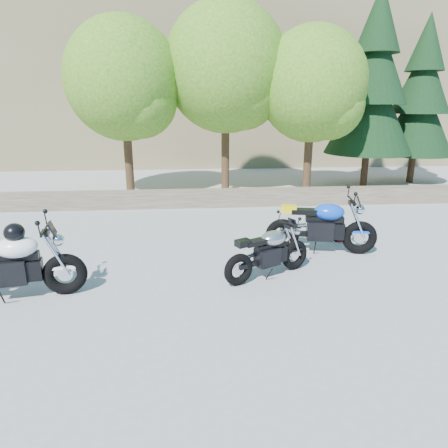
{
  "coord_description": "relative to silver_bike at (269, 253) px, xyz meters",
  "views": [
    {
      "loc": [
        -0.43,
        -6.5,
        2.99
      ],
      "look_at": [
        0.2,
        1.0,
        0.75
      ],
      "focal_mm": 32.0,
      "sensor_mm": 36.0,
      "label": 1
    }
  ],
  "objects": [
    {
      "name": "blue_bike",
      "position": [
        1.34,
        1.14,
        0.11
      ],
      "size": [
        2.3,
        0.77,
        1.16
      ],
      "rotation": [
        0.0,
        0.0,
        -0.19
      ],
      "color": "black",
      "rests_on": "ground"
    },
    {
      "name": "backpack",
      "position": [
        2.01,
        1.85,
        -0.29
      ],
      "size": [
        0.28,
        0.26,
        0.34
      ],
      "rotation": [
        0.0,
        0.0,
        0.2
      ],
      "color": "black",
      "rests_on": "ground"
    },
    {
      "name": "white_bike",
      "position": [
        -4.23,
        -0.54,
        0.16
      ],
      "size": [
        2.27,
        0.75,
        1.26
      ],
      "rotation": [
        0.0,
        0.0,
        0.17
      ],
      "color": "black",
      "rests_on": "ground"
    },
    {
      "name": "tree_decid_right",
      "position": [
        2.78,
        6.83,
        3.04
      ],
      "size": [
        3.54,
        3.54,
        5.41
      ],
      "color": "#382314",
      "rests_on": "ground"
    },
    {
      "name": "stone_wall",
      "position": [
        -0.93,
        5.39,
        -0.21
      ],
      "size": [
        22.0,
        0.55,
        0.5
      ],
      "primitive_type": "cube",
      "color": "brown",
      "rests_on": "ground"
    },
    {
      "name": "tree_decid_left",
      "position": [
        -3.32,
        7.03,
        3.18
      ],
      "size": [
        3.67,
        3.67,
        5.62
      ],
      "color": "#382314",
      "rests_on": "ground"
    },
    {
      "name": "silver_bike",
      "position": [
        0.0,
        0.0,
        0.0
      ],
      "size": [
        1.71,
        1.0,
        0.94
      ],
      "rotation": [
        0.0,
        0.0,
        0.49
      ],
      "color": "black",
      "rests_on": "ground"
    },
    {
      "name": "conifer_near",
      "position": [
        5.27,
        8.09,
        3.22
      ],
      "size": [
        3.17,
        3.17,
        7.06
      ],
      "color": "#382314",
      "rests_on": "ground"
    },
    {
      "name": "tree_decid_mid",
      "position": [
        -0.02,
        7.43,
        3.58
      ],
      "size": [
        4.08,
        4.08,
        6.24
      ],
      "color": "#382314",
      "rests_on": "ground"
    },
    {
      "name": "conifer_far",
      "position": [
        7.47,
        8.69,
        2.81
      ],
      "size": [
        2.82,
        2.82,
        6.27
      ],
      "color": "#382314",
      "rests_on": "ground"
    },
    {
      "name": "hillside",
      "position": [
        2.07,
        27.89,
        7.04
      ],
      "size": [
        80.0,
        30.0,
        15.0
      ],
      "primitive_type": "cube",
      "color": "brown",
      "rests_on": "ground"
    },
    {
      "name": "ground",
      "position": [
        -0.93,
        -0.11,
        -0.46
      ],
      "size": [
        90.0,
        90.0,
        0.0
      ],
      "primitive_type": "plane",
      "color": "gray",
      "rests_on": "ground"
    }
  ]
}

